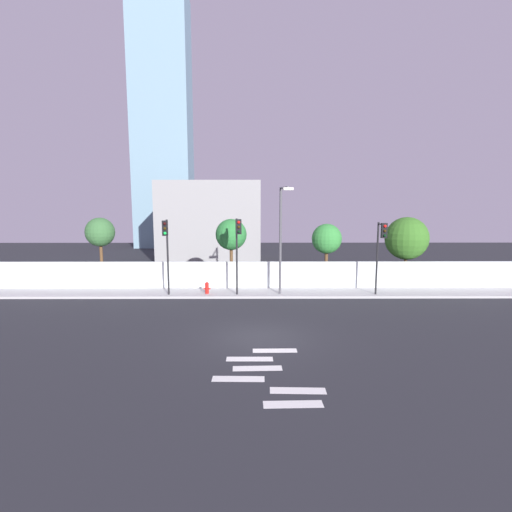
% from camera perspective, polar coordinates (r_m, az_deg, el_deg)
% --- Properties ---
extents(ground_plane, '(80.00, 80.00, 0.00)m').
position_cam_1_polar(ground_plane, '(17.86, 0.49, -11.78)').
color(ground_plane, '#25262B').
extents(sidewalk, '(36.00, 2.40, 0.15)m').
position_cam_1_polar(sidewalk, '(25.71, 0.23, -5.41)').
color(sidewalk, '#A6A6A6').
rests_on(sidewalk, ground).
extents(perimeter_wall, '(36.00, 0.18, 1.80)m').
position_cam_1_polar(perimeter_wall, '(26.76, 0.21, -2.74)').
color(perimeter_wall, silver).
rests_on(perimeter_wall, sidewalk).
extents(crosswalk_marking, '(3.76, 4.72, 0.01)m').
position_cam_1_polar(crosswalk_marking, '(14.46, 1.67, -16.70)').
color(crosswalk_marking, silver).
rests_on(crosswalk_marking, ground).
extents(traffic_light_left, '(0.35, 1.22, 4.58)m').
position_cam_1_polar(traffic_light_left, '(25.20, 17.71, 1.82)').
color(traffic_light_left, black).
rests_on(traffic_light_left, sidewalk).
extents(traffic_light_center, '(0.40, 1.20, 4.82)m').
position_cam_1_polar(traffic_light_center, '(23.98, -2.68, 2.27)').
color(traffic_light_center, black).
rests_on(traffic_light_center, sidewalk).
extents(traffic_light_right, '(0.41, 1.50, 4.75)m').
position_cam_1_polar(traffic_light_right, '(24.39, -12.92, 2.11)').
color(traffic_light_right, black).
rests_on(traffic_light_right, sidewalk).
extents(street_lamp_curbside, '(0.69, 2.03, 6.74)m').
position_cam_1_polar(street_lamp_curbside, '(24.42, 3.73, 3.54)').
color(street_lamp_curbside, '#4C4C51').
rests_on(street_lamp_curbside, sidewalk).
extents(fire_hydrant, '(0.44, 0.26, 0.75)m').
position_cam_1_polar(fire_hydrant, '(25.36, -7.15, -4.56)').
color(fire_hydrant, red).
rests_on(fire_hydrant, sidewalk).
extents(roadside_tree_leftmost, '(2.00, 2.00, 4.91)m').
position_cam_1_polar(roadside_tree_leftmost, '(29.19, -21.75, 3.17)').
color(roadside_tree_leftmost, brown).
rests_on(roadside_tree_leftmost, ground).
extents(roadside_tree_midleft, '(2.16, 2.16, 4.82)m').
position_cam_1_polar(roadside_tree_midleft, '(27.24, -3.64, 3.07)').
color(roadside_tree_midleft, brown).
rests_on(roadside_tree_midleft, ground).
extents(roadside_tree_midright, '(2.08, 2.08, 4.48)m').
position_cam_1_polar(roadside_tree_midright, '(27.69, 10.24, 2.42)').
color(roadside_tree_midright, brown).
rests_on(roadside_tree_midright, ground).
extents(roadside_tree_rightmost, '(2.97, 2.97, 4.95)m').
position_cam_1_polar(roadside_tree_rightmost, '(29.23, 21.07, 2.39)').
color(roadside_tree_rightmost, brown).
rests_on(roadside_tree_rightmost, ground).
extents(low_building_distant, '(10.20, 6.00, 8.00)m').
position_cam_1_polar(low_building_distant, '(40.59, -6.65, 5.09)').
color(low_building_distant, gray).
rests_on(low_building_distant, ground).
extents(tower_on_skyline, '(7.20, 5.00, 31.33)m').
position_cam_1_polar(tower_on_skyline, '(54.46, -13.48, 17.99)').
color(tower_on_skyline, '#6C90A2').
rests_on(tower_on_skyline, ground).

